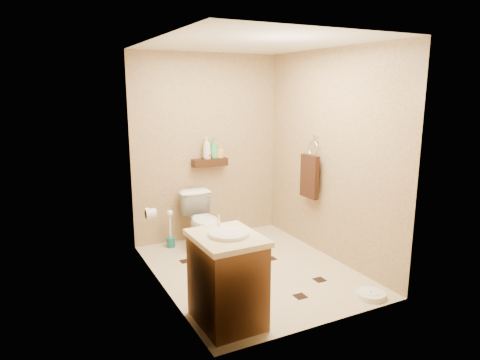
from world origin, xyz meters
TOP-DOWN VIEW (x-y plane):
  - ground at (0.00, 0.00)m, footprint 2.50×2.50m
  - wall_back at (0.00, 1.25)m, footprint 2.00×0.04m
  - wall_front at (0.00, -1.25)m, footprint 2.00×0.04m
  - wall_left at (-1.00, 0.00)m, footprint 0.04×2.50m
  - wall_right at (1.00, 0.00)m, footprint 0.04×2.50m
  - ceiling at (0.00, 0.00)m, footprint 2.00×2.50m
  - wall_shelf at (0.00, 1.17)m, footprint 0.46×0.14m
  - floor_accents at (0.02, -0.02)m, footprint 1.20×1.47m
  - toilet at (-0.24, 0.83)m, footprint 0.39×0.69m
  - vanity at (-0.70, -0.84)m, footprint 0.54×0.65m
  - bathroom_scale at (0.71, -1.07)m, footprint 0.30×0.30m
  - toilet_brush at (-0.59, 1.07)m, footprint 0.11×0.11m
  - towel_ring at (0.91, 0.25)m, footprint 0.12×0.30m
  - toilet_paper at (-0.94, 0.65)m, footprint 0.12×0.11m
  - bottle_a at (-0.04, 1.17)m, footprint 0.15×0.15m
  - bottle_b at (-0.04, 1.17)m, footprint 0.07×0.07m
  - bottle_c at (-0.04, 1.17)m, footprint 0.12×0.12m
  - bottle_d at (0.06, 1.17)m, footprint 0.14×0.14m
  - bottle_e at (0.15, 1.17)m, footprint 0.10×0.10m

SIDE VIEW (x-z plane):
  - ground at x=0.00m, z-range 0.00..0.00m
  - floor_accents at x=0.02m, z-range 0.00..0.01m
  - bathroom_scale at x=0.71m, z-range 0.00..0.05m
  - toilet_brush at x=-0.59m, z-range -0.07..0.41m
  - toilet at x=-0.24m, z-range 0.00..0.70m
  - vanity at x=-0.70m, z-range -0.05..0.86m
  - toilet_paper at x=-0.94m, z-range 0.54..0.66m
  - towel_ring at x=0.91m, z-range 0.57..1.33m
  - wall_shelf at x=0.00m, z-range 0.97..1.07m
  - bottle_c at x=-0.04m, z-range 1.07..1.21m
  - bottle_e at x=0.15m, z-range 1.07..1.23m
  - bottle_b at x=-0.04m, z-range 1.07..1.23m
  - bottle_d at x=0.06m, z-range 1.07..1.33m
  - wall_back at x=0.00m, z-range 0.00..2.40m
  - wall_front at x=0.00m, z-range 0.00..2.40m
  - wall_left at x=-1.00m, z-range 0.00..2.40m
  - wall_right at x=1.00m, z-range 0.00..2.40m
  - bottle_a at x=-0.04m, z-range 1.07..1.35m
  - ceiling at x=0.00m, z-range 2.39..2.41m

